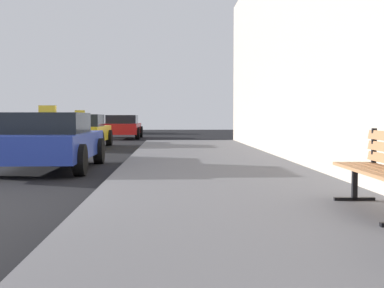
# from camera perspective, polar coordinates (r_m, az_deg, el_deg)

# --- Properties ---
(sidewalk) EXTENTS (4.00, 32.00, 0.15)m
(sidewalk) POSITION_cam_1_polar(r_m,az_deg,el_deg) (6.75, 5.64, -6.38)
(sidewalk) COLOR #5B5B60
(sidewalk) RESTS_ON ground_plane
(car_blue) EXTENTS (2.02, 4.22, 1.43)m
(car_blue) POSITION_cam_1_polar(r_m,az_deg,el_deg) (11.81, -15.61, 0.36)
(car_blue) COLOR #233899
(car_blue) RESTS_ON ground_plane
(car_yellow) EXTENTS (2.04, 4.16, 1.43)m
(car_yellow) POSITION_cam_1_polar(r_m,az_deg,el_deg) (19.95, -12.32, 1.46)
(car_yellow) COLOR yellow
(car_yellow) RESTS_ON ground_plane
(car_red) EXTENTS (2.00, 4.34, 1.27)m
(car_red) POSITION_cam_1_polar(r_m,az_deg,el_deg) (27.90, -7.76, 1.94)
(car_red) COLOR red
(car_red) RESTS_ON ground_plane
(car_green) EXTENTS (2.05, 4.28, 1.27)m
(car_green) POSITION_cam_1_polar(r_m,az_deg,el_deg) (37.04, -7.86, 2.21)
(car_green) COLOR #196638
(car_green) RESTS_ON ground_plane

